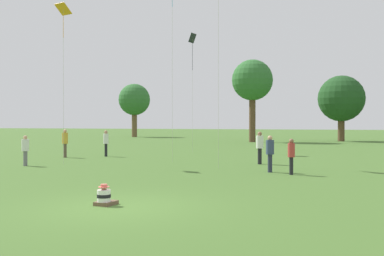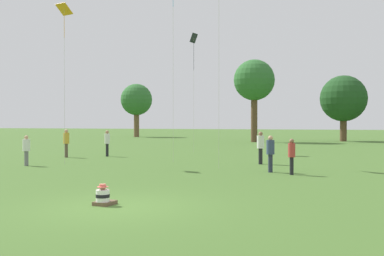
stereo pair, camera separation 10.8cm
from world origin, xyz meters
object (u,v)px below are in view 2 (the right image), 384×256
at_px(person_standing_1, 270,151).
at_px(person_standing_6, 107,141).
at_px(person_standing_0, 26,148).
at_px(person_standing_3, 292,153).
at_px(person_standing_5, 261,145).
at_px(person_standing_2, 66,141).
at_px(distant_tree_3, 343,99).
at_px(kite_7, 64,16).
at_px(distant_tree_1, 254,81).
at_px(kite_0, 194,44).
at_px(distant_tree_2, 136,100).
at_px(seated_toddler, 103,197).

height_order(person_standing_1, person_standing_6, person_standing_6).
bearing_deg(person_standing_0, person_standing_6, -41.42).
bearing_deg(person_standing_6, person_standing_3, -98.38).
height_order(person_standing_3, person_standing_5, person_standing_5).
bearing_deg(person_standing_2, person_standing_3, -18.87).
bearing_deg(distant_tree_3, kite_7, -110.19).
bearing_deg(person_standing_0, person_standing_5, -102.89).
bearing_deg(person_standing_0, person_standing_2, -21.79).
xyz_separation_m(person_standing_6, distant_tree_3, (14.23, 31.51, 4.14)).
relative_size(distant_tree_1, distant_tree_3, 1.20).
bearing_deg(distant_tree_1, distant_tree_3, 29.93).
bearing_deg(person_standing_0, distant_tree_1, -45.40).
bearing_deg(person_standing_0, person_standing_1, -121.36).
height_order(kite_0, distant_tree_2, kite_0).
relative_size(person_standing_5, distant_tree_3, 0.22).
relative_size(person_standing_1, distant_tree_2, 0.19).
bearing_deg(person_standing_1, distant_tree_3, 69.06).
distance_m(person_standing_6, kite_0, 10.11).
height_order(person_standing_0, distant_tree_2, distant_tree_2).
bearing_deg(distant_tree_3, seated_toddler, -96.36).
height_order(kite_7, distant_tree_2, kite_7).
distance_m(person_standing_6, distant_tree_2, 42.60).
height_order(person_standing_2, distant_tree_3, distant_tree_3).
xyz_separation_m(person_standing_5, kite_7, (-10.02, -3.37, 6.96)).
bearing_deg(person_standing_1, person_standing_5, 90.09).
height_order(person_standing_5, distant_tree_2, distant_tree_2).
bearing_deg(person_standing_3, distant_tree_1, -75.48).
distance_m(seated_toddler, person_standing_0, 12.74).
height_order(person_standing_5, kite_0, kite_0).
height_order(person_standing_3, kite_7, kite_7).
xyz_separation_m(seated_toddler, person_standing_1, (2.83, 9.56, 0.75)).
bearing_deg(person_standing_6, kite_0, -14.78).
bearing_deg(person_standing_2, person_standing_5, -2.77).
xyz_separation_m(seated_toddler, kite_0, (-5.02, 21.47, 7.95)).
bearing_deg(person_standing_0, person_standing_3, -124.58).
distance_m(kite_7, distant_tree_3, 39.55).
xyz_separation_m(seated_toddler, person_standing_5, (1.65, 13.35, 0.81)).
xyz_separation_m(seated_toddler, kite_7, (-8.37, 9.99, 7.77)).
relative_size(person_standing_6, kite_0, 0.19).
bearing_deg(person_standing_5, person_standing_6, 101.40).
distance_m(person_standing_5, kite_7, 12.66).
relative_size(person_standing_2, distant_tree_3, 0.23).
height_order(person_standing_6, distant_tree_3, distant_tree_3).
distance_m(person_standing_1, person_standing_3, 1.22).
relative_size(seated_toddler, person_standing_0, 0.38).
xyz_separation_m(person_standing_0, distant_tree_3, (14.81, 38.62, 4.25)).
distance_m(person_standing_0, person_standing_2, 5.70).
distance_m(person_standing_2, person_standing_3, 15.71).
distance_m(distant_tree_1, distant_tree_3, 11.48).
bearing_deg(person_standing_0, distant_tree_3, -57.74).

